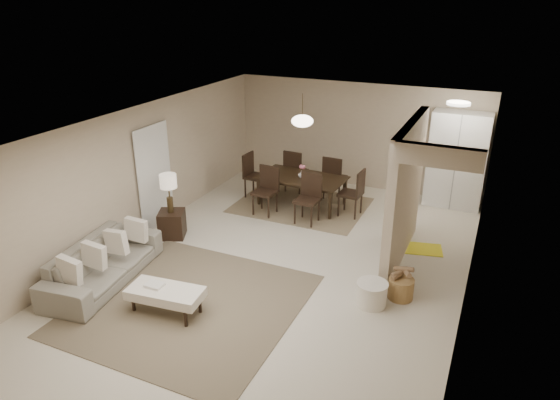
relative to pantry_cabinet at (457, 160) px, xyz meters
The scene contains 22 objects.
floor 4.88m from the pantry_cabinet, 119.52° to the right, with size 9.00×9.00×0.00m, color beige.
ceiling 4.98m from the pantry_cabinet, 119.52° to the right, with size 9.00×9.00×0.00m, color white.
back_wall 2.38m from the pantry_cabinet, behind, with size 6.00×6.00×0.00m, color tan.
left_wall 6.77m from the pantry_cabinet, 142.20° to the right, with size 9.00×9.00×0.00m, color tan.
right_wall 4.21m from the pantry_cabinet, 81.10° to the right, with size 9.00×9.00×0.00m, color tan.
partition 2.96m from the pantry_cabinet, 100.74° to the right, with size 0.15×2.50×2.50m, color tan.
doorway 6.40m from the pantry_cabinet, 146.29° to the right, with size 0.04×0.90×2.04m, color black.
pantry_cabinet is the anchor object (origin of this frame).
flush_light 1.70m from the pantry_cabinet, 93.01° to the right, with size 0.44×0.44×0.05m, color white.
living_rug 6.56m from the pantry_cabinet, 119.02° to the right, with size 3.20×3.20×0.01m, color brown.
sofa 7.46m from the pantry_cabinet, 130.29° to the right, with size 0.89×2.28×0.67m, color gray.
ottoman_bench 6.87m from the pantry_cabinet, 119.27° to the right, with size 1.16×0.63×0.40m.
side_table 6.17m from the pantry_cabinet, 140.95° to the right, with size 0.47×0.47×0.52m, color black.
table_lamp 6.12m from the pantry_cabinet, 140.95° to the right, with size 0.32×0.32×0.76m.
round_pouf 4.64m from the pantry_cabinet, 97.89° to the right, with size 0.48×0.48×0.37m, color silver.
wicker_basket 4.25m from the pantry_cabinet, 93.58° to the right, with size 0.39×0.39×0.33m, color brown.
dining_rug 3.52m from the pantry_cabinet, 155.19° to the right, with size 2.80×2.10×0.01m, color #716346.
dining_table 3.44m from the pantry_cabinet, 155.19° to the right, with size 1.89×1.05×0.66m, color black.
dining_chairs 3.40m from the pantry_cabinet, 155.19° to the right, with size 2.77×2.06×1.03m.
vase 3.37m from the pantry_cabinet, 155.19° to the right, with size 0.15×0.15×0.15m, color white.
yellow_mat 2.63m from the pantry_cabinet, 96.43° to the right, with size 0.82×0.50×0.01m, color yellow.
pendant_light 3.47m from the pantry_cabinet, 155.19° to the right, with size 0.46×0.46×0.71m.
Camera 1 is at (3.11, -6.78, 4.40)m, focal length 32.00 mm.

